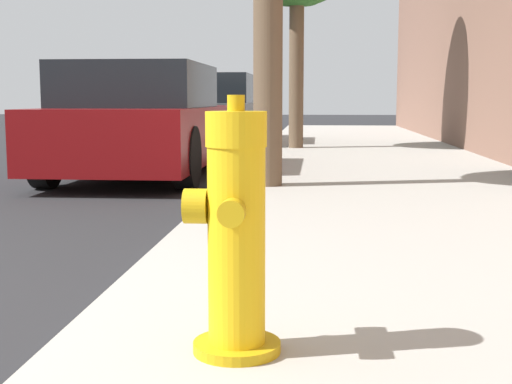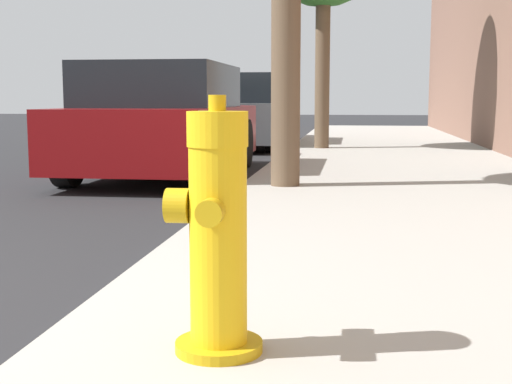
% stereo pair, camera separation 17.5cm
% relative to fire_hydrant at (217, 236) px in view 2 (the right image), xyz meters
% --- Properties ---
extents(fire_hydrant, '(0.32, 0.32, 0.85)m').
position_rel_fire_hydrant_xyz_m(fire_hydrant, '(0.00, 0.00, 0.00)').
color(fire_hydrant, '#C39C11').
rests_on(fire_hydrant, sidewalk_slab).
extents(parked_car_near, '(1.76, 4.03, 1.38)m').
position_rel_fire_hydrant_xyz_m(parked_car_near, '(-1.89, 6.38, 0.15)').
color(parked_car_near, maroon).
rests_on(parked_car_near, ground_plane).
extents(parked_car_mid, '(1.86, 4.26, 1.43)m').
position_rel_fire_hydrant_xyz_m(parked_car_mid, '(-1.85, 11.76, 0.16)').
color(parked_car_mid, '#4C5156').
rests_on(parked_car_mid, ground_plane).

